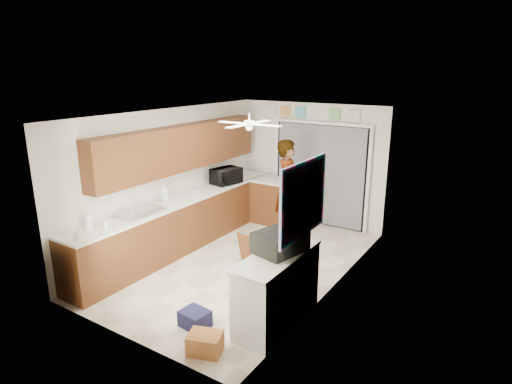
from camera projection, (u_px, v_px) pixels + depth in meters
The scene contains 40 objects.
floor at pixel (243, 263), 7.24m from camera, with size 5.00×5.00×0.00m, color beige.
ceiling at pixel (242, 114), 6.54m from camera, with size 5.00×5.00×0.00m, color white.
wall_back at pixel (310, 164), 8.91m from camera, with size 3.20×3.20×0.00m, color white.
wall_front at pixel (119, 243), 4.87m from camera, with size 3.20×3.20×0.00m, color white.
wall_left at pixel (170, 179), 7.72m from camera, with size 5.00×5.00×0.00m, color white.
wall_right at pixel (336, 209), 6.06m from camera, with size 5.00×5.00×0.00m, color white.
left_base_cabinets at pixel (184, 223), 7.78m from camera, with size 0.60×4.80×0.90m, color #5C2D16.
left_countertop at pixel (183, 199), 7.65m from camera, with size 0.62×4.80×0.04m, color white.
upper_cabinets at pixel (182, 148), 7.64m from camera, with size 0.32×4.00×0.80m, color #5C2D16.
sink_basin at pixel (141, 212), 6.83m from camera, with size 0.50×0.76×0.06m, color silver.
faucet at pixel (132, 204), 6.90m from camera, with size 0.03×0.03×0.22m, color silver.
peninsula_base at pixel (277, 203), 8.99m from camera, with size 1.00×0.60×0.90m, color #5C2D16.
peninsula_top at pixel (277, 181), 8.86m from camera, with size 1.04×0.64×0.04m, color white.
back_opening_recess at pixel (320, 175), 8.81m from camera, with size 2.00×0.06×2.10m, color black.
curtain_panel at pixel (319, 175), 8.78m from camera, with size 1.90×0.03×2.05m, color gray.
door_trim_left at pixel (277, 169), 9.32m from camera, with size 0.06×0.04×2.10m, color white.
door_trim_right at pixel (368, 182), 8.26m from camera, with size 0.06×0.04×2.10m, color white.
door_trim_head at pixel (322, 123), 8.49m from camera, with size 2.10×0.04×0.06m, color white.
header_frame_0 at pixel (285, 111), 8.90m from camera, with size 0.22×0.02×0.22m, color gold.
header_frame_1 at pixel (300, 112), 8.72m from camera, with size 0.22×0.02×0.22m, color #4FB6D3.
header_frame_3 at pixel (335, 114), 8.33m from camera, with size 0.22×0.02×0.22m, color #75C16E.
header_frame_4 at pixel (354, 116), 8.13m from camera, with size 0.22×0.02×0.22m, color silver.
route66_sign at pixel (271, 111), 9.08m from camera, with size 0.22×0.02×0.26m, color silver.
right_counter_base at pixel (277, 290), 5.44m from camera, with size 0.50×1.40×0.90m, color white.
right_counter_top at pixel (277, 256), 5.31m from camera, with size 0.54×1.44×0.04m, color white.
abstract_painting at pixel (304, 199), 5.15m from camera, with size 0.03×1.15×0.95m, color #FF5DCD.
ceiling_fan at pixel (249, 124), 6.75m from camera, with size 1.14×1.14×0.24m, color white.
microwave at pixel (226, 176), 8.53m from camera, with size 0.57×0.39×0.32m, color black.
soap_bottle at pixel (165, 192), 7.38m from camera, with size 0.13×0.13×0.33m, color silver.
jar_a at pixel (77, 236), 5.74m from camera, with size 0.09×0.09×0.12m, color silver.
jar_b at pixel (106, 225), 6.17m from camera, with size 0.07×0.07×0.11m, color silver.
paper_towel_roll at pixel (88, 222), 6.09m from camera, with size 0.11×0.11×0.23m, color white.
suitcase at pixel (280, 241), 5.37m from camera, with size 0.47×0.63×0.27m, color black.
suitcase_rim at pixel (280, 249), 5.40m from camera, with size 0.44×0.58×0.02m, color yellow.
suitcase_lid at pixel (292, 216), 5.53m from camera, with size 0.42×0.03×0.50m, color black.
cardboard_box at pixel (205, 343), 4.92m from camera, with size 0.38×0.29×0.24m, color #C8763E.
navy_crate at pixel (195, 319), 5.43m from camera, with size 0.35×0.29×0.21m, color #141534.
cabinet_door_panel at pixel (247, 248), 7.16m from camera, with size 0.35×0.03×0.53m, color #5C2D16.
man at pixel (288, 188), 8.23m from camera, with size 0.69×0.45×1.89m, color white.
dog at pixel (271, 236), 7.89m from camera, with size 0.21×0.48×0.38m, color black.
Camera 1 is at (3.75, -5.45, 3.17)m, focal length 30.00 mm.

